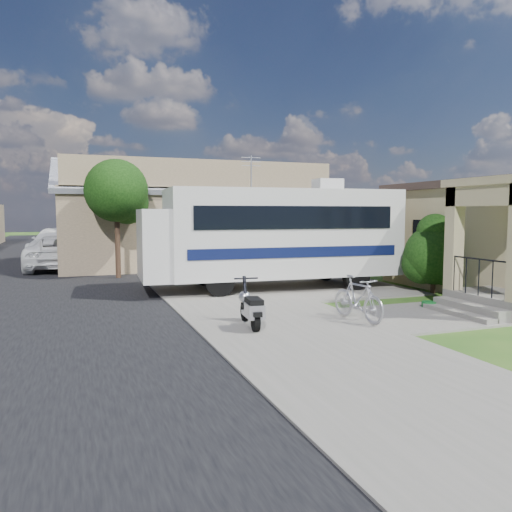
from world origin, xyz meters
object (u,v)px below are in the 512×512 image
object	(u,v)px
shrub	(434,252)
bicycle	(358,301)
scooter	(251,309)
van	(56,243)
garden_hose	(429,306)
motorhome	(273,234)
pickup_truck	(60,252)

from	to	relation	value
shrub	bicycle	distance (m)	5.53
scooter	van	xyz separation A→B (m)	(-4.54, 20.55, 0.36)
bicycle	garden_hose	bearing A→B (deg)	9.00
motorhome	pickup_truck	world-z (taller)	motorhome
shrub	van	distance (m)	21.29
bicycle	van	size ratio (longest dim) A/B	0.30
motorhome	bicycle	size ratio (longest dim) A/B	4.99
bicycle	van	distance (m)	21.96
pickup_truck	van	xyz separation A→B (m)	(-0.38, 6.62, 0.06)
pickup_truck	garden_hose	world-z (taller)	pickup_truck
van	garden_hose	distance (m)	22.22
motorhome	van	xyz separation A→B (m)	(-7.15, 15.39, -1.03)
bicycle	pickup_truck	world-z (taller)	pickup_truck
motorhome	pickup_truck	distance (m)	11.13
scooter	bicycle	size ratio (longest dim) A/B	0.92
scooter	garden_hose	bearing A→B (deg)	13.35
shrub	motorhome	bearing A→B (deg)	151.75
garden_hose	pickup_truck	bearing A→B (deg)	125.06
van	garden_hose	size ratio (longest dim) A/B	15.10
bicycle	garden_hose	xyz separation A→B (m)	(2.68, 0.83, -0.43)
van	garden_hose	xyz separation A→B (m)	(9.74, -19.96, -0.74)
van	bicycle	bearing A→B (deg)	-62.04
shrub	van	xyz separation A→B (m)	(-11.65, 17.81, -0.46)
motorhome	garden_hose	bearing A→B (deg)	-57.40
shrub	pickup_truck	bearing A→B (deg)	135.21
shrub	bicycle	bearing A→B (deg)	-147.04
scooter	pickup_truck	world-z (taller)	pickup_truck
bicycle	motorhome	bearing A→B (deg)	80.80
scooter	shrub	bearing A→B (deg)	27.94
shrub	garden_hose	size ratio (longest dim) A/B	6.69
scooter	garden_hose	world-z (taller)	scooter
bicycle	pickup_truck	distance (m)	15.67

